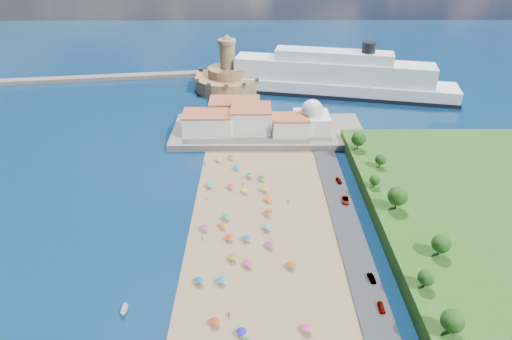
{
  "coord_description": "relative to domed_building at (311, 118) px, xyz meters",
  "views": [
    {
      "loc": [
        3.11,
        -111.93,
        87.18
      ],
      "look_at": [
        4.0,
        25.0,
        8.0
      ],
      "focal_mm": 30.0,
      "sensor_mm": 36.0,
      "label": 1
    }
  ],
  "objects": [
    {
      "name": "jetty",
      "position": [
        -42.0,
        37.0,
        -7.77
      ],
      "size": [
        18.0,
        70.0,
        2.4
      ],
      "primitive_type": "cube",
      "color": "#59544C",
      "rests_on": "ground"
    },
    {
      "name": "hillside_trees",
      "position": [
        18.54,
        -76.95,
        1.26
      ],
      "size": [
        15.57,
        109.47,
        8.13
      ],
      "color": "#382314",
      "rests_on": "hillside"
    },
    {
      "name": "waterfront_buildings",
      "position": [
        -33.05,
        2.64,
        -1.1
      ],
      "size": [
        57.0,
        29.0,
        11.0
      ],
      "color": "silver",
      "rests_on": "terrace"
    },
    {
      "name": "ground",
      "position": [
        -30.0,
        -71.0,
        -8.97
      ],
      "size": [
        700.0,
        700.0,
        0.0
      ],
      "primitive_type": "plane",
      "color": "#071938",
      "rests_on": "ground"
    },
    {
      "name": "cruise_ship",
      "position": [
        18.6,
        57.74,
        0.18
      ],
      "size": [
        142.71,
        50.75,
        30.91
      ],
      "color": "black",
      "rests_on": "ground"
    },
    {
      "name": "domed_building",
      "position": [
        0.0,
        0.0,
        0.0
      ],
      "size": [
        16.0,
        16.0,
        15.0
      ],
      "color": "silver",
      "rests_on": "terrace"
    },
    {
      "name": "parked_cars",
      "position": [
        6.0,
        -68.45,
        -7.6
      ],
      "size": [
        3.0,
        66.72,
        1.43
      ],
      "color": "gray",
      "rests_on": "promenade"
    },
    {
      "name": "terrace",
      "position": [
        -20.0,
        2.0,
        -7.47
      ],
      "size": [
        90.0,
        36.0,
        3.0
      ],
      "primitive_type": "cube",
      "color": "#59544C",
      "rests_on": "ground"
    },
    {
      "name": "breakwater",
      "position": [
        -140.0,
        82.0,
        -7.67
      ],
      "size": [
        199.03,
        34.77,
        2.6
      ],
      "primitive_type": "cube",
      "rotation": [
        0.0,
        0.0,
        0.14
      ],
      "color": "#59544C",
      "rests_on": "ground"
    },
    {
      "name": "beachgoers",
      "position": [
        -31.71,
        -72.9,
        -7.86
      ],
      "size": [
        34.02,
        97.49,
        1.89
      ],
      "color": "tan",
      "rests_on": "beach"
    },
    {
      "name": "beach_parasols",
      "position": [
        -30.53,
        -84.34,
        -6.83
      ],
      "size": [
        32.28,
        116.3,
        2.2
      ],
      "color": "gray",
      "rests_on": "beach"
    },
    {
      "name": "fortress",
      "position": [
        -42.0,
        67.0,
        -2.29
      ],
      "size": [
        40.0,
        40.0,
        32.4
      ],
      "color": "#A57F52",
      "rests_on": "ground"
    }
  ]
}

